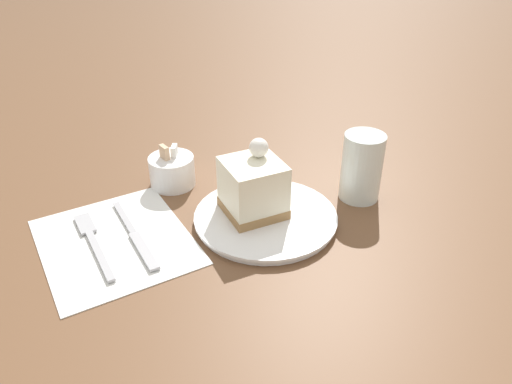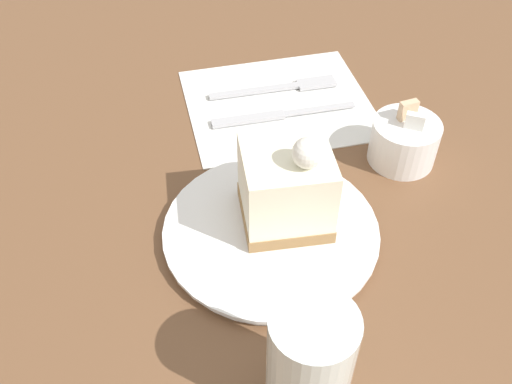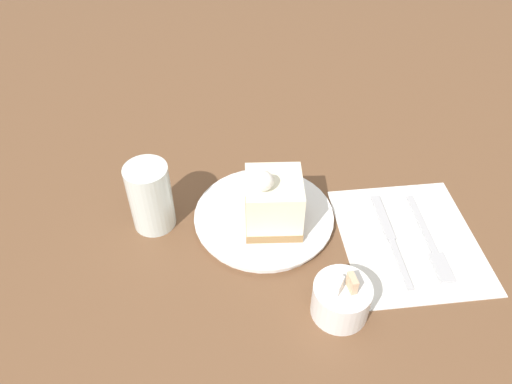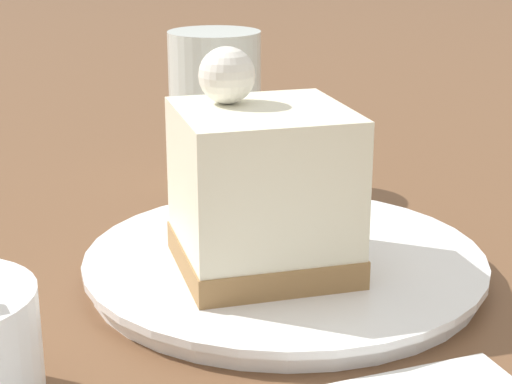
# 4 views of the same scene
# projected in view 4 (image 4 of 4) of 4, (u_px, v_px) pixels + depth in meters

# --- Properties ---
(ground_plane) EXTENTS (4.00, 4.00, 0.00)m
(ground_plane) POSITION_uv_depth(u_px,v_px,m) (258.00, 278.00, 0.45)
(ground_plane) COLOR brown
(plate) EXTENTS (0.21, 0.21, 0.01)m
(plate) POSITION_uv_depth(u_px,v_px,m) (284.00, 262.00, 0.45)
(plate) COLOR white
(plate) RESTS_ON ground_plane
(cake_slice) EXTENTS (0.09, 0.09, 0.11)m
(cake_slice) POSITION_uv_depth(u_px,v_px,m) (254.00, 186.00, 0.42)
(cake_slice) COLOR #9E7547
(cake_slice) RESTS_ON plate
(drinking_glass) EXTENTS (0.06, 0.06, 0.11)m
(drinking_glass) POSITION_uv_depth(u_px,v_px,m) (210.00, 110.00, 0.59)
(drinking_glass) COLOR silver
(drinking_glass) RESTS_ON ground_plane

